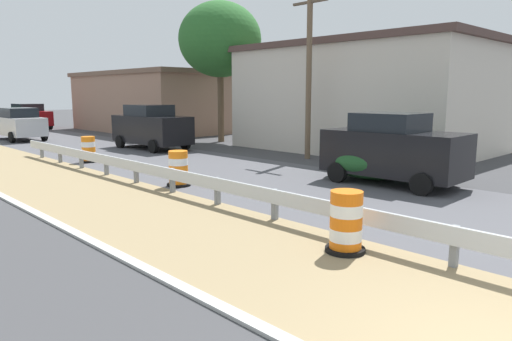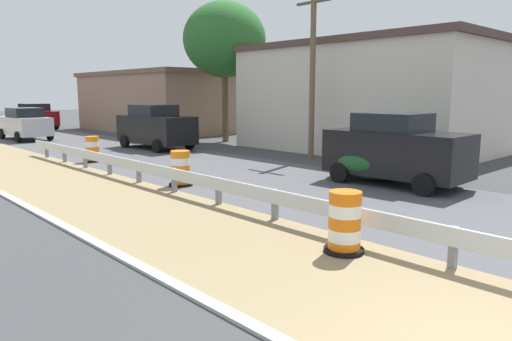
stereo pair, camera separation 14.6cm
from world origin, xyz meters
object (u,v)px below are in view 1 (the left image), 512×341
car_lead_far_lane (19,124)px  car_mid_far_lane (393,149)px  traffic_barrel_close (178,170)px  car_trailing_near_lane (151,127)px  traffic_barrel_mid (89,151)px  car_distant_a (29,116)px  utility_pole_near (309,73)px  traffic_barrel_nearest (346,225)px

car_lead_far_lane → car_mid_far_lane: size_ratio=1.07×
traffic_barrel_close → car_trailing_near_lane: 10.18m
traffic_barrel_close → car_mid_far_lane: 6.68m
traffic_barrel_mid → car_mid_far_lane: size_ratio=0.25×
traffic_barrel_close → traffic_barrel_mid: bearing=88.1°
traffic_barrel_close → traffic_barrel_mid: (0.22, 6.74, -0.01)m
car_mid_far_lane → car_distant_a: (-0.20, 31.78, -0.11)m
traffic_barrel_close → utility_pole_near: size_ratio=0.15×
car_mid_far_lane → car_distant_a: 31.78m
car_mid_far_lane → car_distant_a: size_ratio=0.90×
traffic_barrel_nearest → traffic_barrel_mid: 13.95m
car_distant_a → utility_pole_near: utility_pole_near is taller
car_trailing_near_lane → car_lead_far_lane: size_ratio=1.02×
car_trailing_near_lane → car_distant_a: bearing=177.8°
car_lead_far_lane → utility_pole_near: size_ratio=0.65×
traffic_barrel_mid → utility_pole_near: size_ratio=0.15×
car_trailing_near_lane → utility_pole_near: size_ratio=0.67×
car_lead_far_lane → car_trailing_near_lane: bearing=-161.3°
car_trailing_near_lane → car_mid_far_lane: 13.45m
car_distant_a → car_trailing_near_lane: bearing=-2.0°
traffic_barrel_nearest → car_mid_far_lane: car_mid_far_lane is taller
utility_pole_near → traffic_barrel_close: bearing=-171.2°
car_trailing_near_lane → car_lead_far_lane: 10.10m
car_trailing_near_lane → car_mid_far_lane: (0.36, -13.44, -0.01)m
traffic_barrel_nearest → traffic_barrel_close: bearing=79.3°
car_distant_a → car_mid_far_lane: bearing=-1.2°
car_lead_far_lane → car_mid_far_lane: (3.72, -22.97, 0.13)m
traffic_barrel_nearest → car_distant_a: size_ratio=0.23×
car_mid_far_lane → car_distant_a: car_mid_far_lane is taller
car_trailing_near_lane → traffic_barrel_nearest: bearing=-21.9°
traffic_barrel_mid → car_lead_far_lane: size_ratio=0.23×
car_trailing_near_lane → car_distant_a: size_ratio=0.98×
traffic_barrel_nearest → utility_pole_near: (8.89, 8.29, 3.17)m
traffic_barrel_nearest → car_lead_far_lane: size_ratio=0.24×
car_distant_a → utility_pole_near: (2.76, -26.22, 2.67)m
traffic_barrel_nearest → utility_pole_near: bearing=43.0°
traffic_barrel_mid → utility_pole_near: 9.75m
car_mid_far_lane → car_distant_a: bearing=179.0°
utility_pole_near → car_distant_a: bearing=96.0°
traffic_barrel_nearest → car_trailing_near_lane: car_trailing_near_lane is taller
car_mid_far_lane → utility_pole_near: size_ratio=0.61×
car_trailing_near_lane → utility_pole_near: bearing=18.7°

